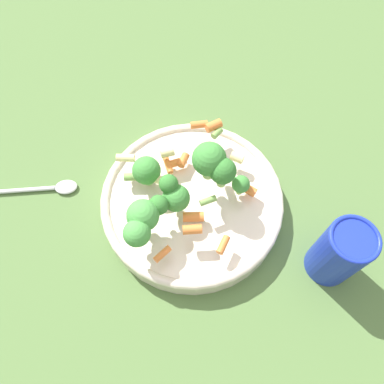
# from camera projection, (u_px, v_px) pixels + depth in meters

# --- Properties ---
(ground_plane) EXTENTS (3.00, 3.00, 0.00)m
(ground_plane) POSITION_uv_depth(u_px,v_px,m) (192.00, 207.00, 0.60)
(ground_plane) COLOR #4C6B38
(bowl) EXTENTS (0.28, 0.28, 0.04)m
(bowl) POSITION_uv_depth(u_px,v_px,m) (192.00, 201.00, 0.58)
(bowl) COLOR beige
(bowl) RESTS_ON ground_plane
(pasta_salad) EXTENTS (0.20, 0.21, 0.10)m
(pasta_salad) POSITION_uv_depth(u_px,v_px,m) (177.00, 187.00, 0.52)
(pasta_salad) COLOR #8CB766
(pasta_salad) RESTS_ON bowl
(cup) EXTENTS (0.06, 0.06, 0.12)m
(cup) POSITION_uv_depth(u_px,v_px,m) (340.00, 252.00, 0.50)
(cup) COLOR #192DAD
(cup) RESTS_ON ground_plane
(spoon) EXTENTS (0.16, 0.04, 0.01)m
(spoon) POSITION_uv_depth(u_px,v_px,m) (46.00, 188.00, 0.61)
(spoon) COLOR silver
(spoon) RESTS_ON ground_plane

